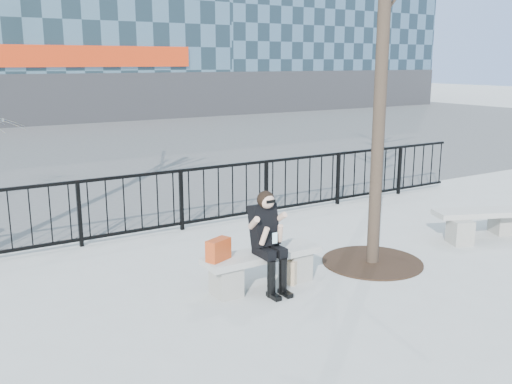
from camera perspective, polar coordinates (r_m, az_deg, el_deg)
ground at (r=7.78m, az=0.61°, el=-9.40°), size 120.00×120.00×0.00m
street_surface at (r=21.63m, az=-21.28°, el=4.20°), size 60.00×23.00×0.01m
railing at (r=10.15m, az=-8.50°, el=-0.91°), size 14.00×0.06×1.10m
tree_grate at (r=8.81m, az=11.54°, el=-6.88°), size 1.50×1.50×0.02m
bench_main at (r=7.67m, az=0.62°, el=-7.32°), size 1.65×0.46×0.49m
bench_second at (r=10.46m, az=21.69°, el=-2.69°), size 1.67×0.47×0.50m
seated_woman at (r=7.43m, az=1.29°, el=-5.01°), size 0.50×0.64×1.34m
handbag at (r=7.27m, az=-3.78°, el=-5.77°), size 0.37×0.28×0.28m
shopping_bag at (r=7.90m, az=3.93°, el=-7.78°), size 0.37×0.29×0.33m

